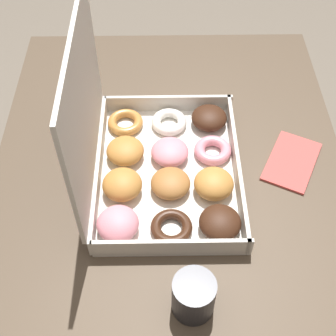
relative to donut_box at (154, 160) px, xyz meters
The scene contains 5 objects.
ground_plane 0.78m from the donut_box, 141.29° to the right, with size 8.00×8.00×0.00m, color #6B6054.
dining_table 0.17m from the donut_box, 141.29° to the right, with size 1.11×0.78×0.72m.
donut_box is the anchor object (origin of this frame).
coffee_mug 0.30m from the donut_box, 166.75° to the right, with size 0.08×0.08×0.08m.
paper_napkin 0.31m from the donut_box, 83.06° to the right, with size 0.18×0.16×0.01m.
Camera 1 is at (-0.58, 0.01, 1.53)m, focal length 50.00 mm.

